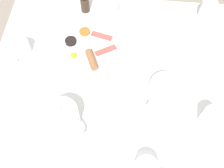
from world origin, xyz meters
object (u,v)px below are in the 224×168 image
at_px(water_glass_tall, 207,11).
at_px(fork_by_plate, 35,17).
at_px(creamer_jug, 112,8).
at_px(breakfast_plate, 88,48).
at_px(knife_by_plate, 172,41).
at_px(teapot_near, 62,117).
at_px(water_glass_short, 210,118).
at_px(teapot_far, 165,91).
at_px(teacup_with_saucer_right, 21,49).
at_px(salt_grinder, 85,1).

relative_size(water_glass_tall, fork_by_plate, 0.62).
distance_m(water_glass_tall, creamer_jug, 0.44).
distance_m(breakfast_plate, knife_by_plate, 0.38).
distance_m(teapot_near, knife_by_plate, 0.60).
height_order(water_glass_tall, water_glass_short, water_glass_tall).
distance_m(teapot_near, teapot_far, 0.40).
height_order(water_glass_tall, creamer_jug, water_glass_tall).
distance_m(teapot_near, water_glass_short, 0.54).
bearing_deg(teapot_near, creamer_jug, -70.09).
distance_m(breakfast_plate, creamer_jug, 0.24).
bearing_deg(water_glass_short, knife_by_plate, -72.35).
height_order(breakfast_plate, water_glass_short, water_glass_short).
bearing_deg(water_glass_tall, fork_by_plate, 4.48).
height_order(teapot_near, teapot_far, same).
height_order(water_glass_tall, fork_by_plate, water_glass_tall).
height_order(teapot_far, water_glass_short, teapot_far).
bearing_deg(fork_by_plate, knife_by_plate, 172.99).
relative_size(teapot_far, water_glass_tall, 1.61).
xyz_separation_m(teapot_near, knife_by_plate, (-0.42, -0.42, -0.05)).
relative_size(breakfast_plate, creamer_jug, 3.71).
relative_size(teapot_near, knife_by_plate, 0.93).
bearing_deg(teapot_near, breakfast_plate, -64.41).
xyz_separation_m(creamer_jug, knife_by_plate, (-0.29, 0.14, -0.03)).
xyz_separation_m(breakfast_plate, water_glass_tall, (-0.52, -0.22, 0.04)).
height_order(teacup_with_saucer_right, salt_grinder, salt_grinder).
height_order(teapot_near, fork_by_plate, teapot_near).
relative_size(breakfast_plate, teacup_with_saucer_right, 2.15).
bearing_deg(teapot_near, fork_by_plate, -32.29).
relative_size(teapot_near, salt_grinder, 1.61).
xyz_separation_m(water_glass_short, knife_by_plate, (0.12, -0.38, -0.05)).
bearing_deg(water_glass_short, fork_by_plate, -30.76).
relative_size(breakfast_plate, knife_by_plate, 1.56).
relative_size(teacup_with_saucer_right, salt_grinder, 1.26).
relative_size(salt_grinder, knife_by_plate, 0.58).
xyz_separation_m(teapot_near, creamer_jug, (-0.13, -0.57, -0.01)).
distance_m(water_glass_short, fork_by_plate, 0.90).
bearing_deg(teapot_far, teacup_with_saucer_right, 117.89).
xyz_separation_m(salt_grinder, knife_by_plate, (-0.42, 0.15, -0.06)).
xyz_separation_m(water_glass_short, creamer_jug, (0.41, -0.52, -0.02)).
bearing_deg(water_glass_short, teapot_near, 4.70).
relative_size(teapot_near, creamer_jug, 2.21).
bearing_deg(fork_by_plate, creamer_jug, -170.30).
distance_m(teapot_near, teacup_with_saucer_right, 0.38).
xyz_separation_m(teapot_far, teacup_with_saucer_right, (0.62, -0.16, -0.02)).
xyz_separation_m(breakfast_plate, teapot_far, (-0.33, 0.20, 0.04)).
xyz_separation_m(water_glass_tall, knife_by_plate, (0.15, 0.14, -0.05)).
bearing_deg(teapot_far, teapot_near, 152.78).
height_order(water_glass_tall, knife_by_plate, water_glass_tall).
height_order(teacup_with_saucer_right, water_glass_tall, water_glass_tall).
distance_m(fork_by_plate, knife_by_plate, 0.66).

